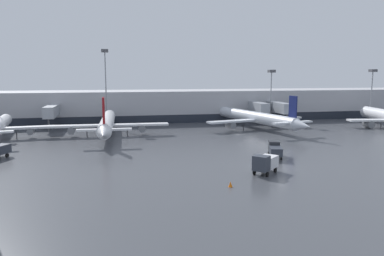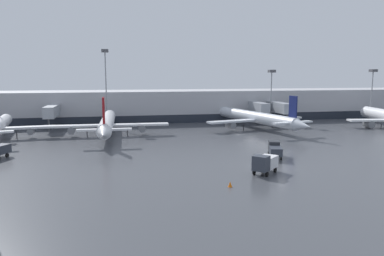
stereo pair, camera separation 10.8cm
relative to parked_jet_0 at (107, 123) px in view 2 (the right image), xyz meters
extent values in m
plane|color=#424449|center=(25.84, -34.91, -3.01)|extent=(320.00, 320.00, 0.00)
cube|color=#B2B2B7|center=(25.84, 27.09, 1.49)|extent=(160.00, 16.00, 9.00)
cube|color=#1E232D|center=(25.84, 19.04, -1.81)|extent=(156.80, 0.10, 2.40)
cube|color=#9399A0|center=(41.67, 14.04, 1.59)|extent=(2.60, 10.10, 2.80)
cylinder|color=#3F4247|center=(41.67, 9.59, -1.41)|extent=(0.44, 0.44, 3.20)
cube|color=#9399A0|center=(-13.98, 13.58, 1.59)|extent=(2.60, 11.02, 2.80)
cylinder|color=#3F4247|center=(-13.98, 8.67, -1.41)|extent=(0.44, 0.44, 3.20)
cube|color=#9399A0|center=(47.32, 12.97, 1.59)|extent=(2.60, 12.25, 2.80)
cylinder|color=#3F4247|center=(47.32, 7.45, -1.41)|extent=(0.44, 0.44, 3.20)
cylinder|color=white|center=(0.02, 0.73, 0.06)|extent=(3.59, 29.26, 2.97)
cone|color=white|center=(0.36, 16.96, 0.06)|extent=(2.89, 3.32, 2.82)
cone|color=white|center=(-0.34, -16.09, 0.06)|extent=(2.76, 4.51, 2.67)
cube|color=white|center=(0.00, 0.00, -0.54)|extent=(27.65, 2.95, 0.44)
cube|color=white|center=(-0.27, -12.70, 0.35)|extent=(10.52, 1.54, 0.35)
cube|color=maroon|center=(-0.27, -12.70, 3.76)|extent=(0.41, 2.13, 5.63)
cylinder|color=slate|center=(-7.73, 0.16, -1.43)|extent=(1.69, 2.63, 1.63)
cylinder|color=slate|center=(7.73, -0.17, -1.43)|extent=(1.69, 2.63, 1.63)
cylinder|color=#2D2D33|center=(0.22, 10.22, -2.14)|extent=(0.20, 0.20, 1.73)
cylinder|color=#2D2D33|center=(-4.43, -0.64, -2.14)|extent=(0.20, 0.20, 1.73)
cylinder|color=#2D2D33|center=(4.40, -0.83, -2.14)|extent=(0.20, 0.20, 1.73)
cone|color=white|center=(-24.67, 13.98, -0.07)|extent=(2.90, 3.24, 2.54)
cylinder|color=slate|center=(-16.38, 0.36, -1.41)|extent=(1.79, 2.73, 1.47)
cylinder|color=#2D2D33|center=(-23.90, 8.19, -2.14)|extent=(0.20, 0.20, 1.74)
cylinder|color=#2D2D33|center=(-19.03, -0.62, -2.14)|extent=(0.20, 0.20, 1.74)
cone|color=white|center=(76.01, 15.46, -0.33)|extent=(3.70, 4.12, 3.17)
cylinder|color=slate|center=(66.65, -0.10, -2.01)|extent=(2.31, 3.44, 1.84)
cylinder|color=#2D2D33|center=(74.96, 8.71, -2.42)|extent=(0.20, 0.20, 1.18)
cylinder|color=#2D2D33|center=(69.44, -1.26, -2.42)|extent=(0.20, 0.20, 1.18)
cylinder|color=silver|center=(36.79, 4.25, -0.01)|extent=(10.47, 30.88, 2.90)
cone|color=silver|center=(32.56, 20.87, -0.01)|extent=(3.45, 3.76, 2.75)
cone|color=silver|center=(41.15, -12.94, -0.01)|extent=(3.59, 4.85, 2.61)
cube|color=silver|center=(36.98, 3.49, -0.59)|extent=(27.25, 9.30, 0.44)
cube|color=silver|center=(40.31, -9.63, 0.28)|extent=(10.47, 3.99, 0.35)
cube|color=navy|center=(40.31, -9.63, 3.52)|extent=(0.93, 2.38, 5.33)
cylinder|color=slate|center=(29.53, 1.60, -1.47)|extent=(2.25, 3.19, 1.59)
cylinder|color=slate|center=(44.43, 5.39, -1.47)|extent=(2.25, 3.19, 1.59)
cylinder|color=#2D2D33|center=(34.30, 14.05, -2.16)|extent=(0.20, 0.20, 1.69)
cylinder|color=#2D2D33|center=(32.91, 1.66, -2.16)|extent=(0.20, 0.20, 1.69)
cylinder|color=#2D2D33|center=(41.43, 3.82, -2.16)|extent=(0.20, 0.20, 1.69)
cube|color=silver|center=(23.17, -36.69, -1.48)|extent=(3.52, 3.50, 1.65)
cube|color=#333842|center=(21.52, -38.26, -1.26)|extent=(2.66, 2.67, 2.09)
cylinder|color=black|center=(22.14, -39.01, -2.66)|extent=(0.68, 0.66, 0.70)
cylinder|color=black|center=(20.81, -37.61, -2.66)|extent=(0.68, 0.66, 0.70)
cylinder|color=black|center=(24.20, -37.05, -2.66)|extent=(0.68, 0.66, 0.70)
cylinder|color=black|center=(22.87, -35.65, -2.66)|extent=(0.68, 0.66, 0.70)
cube|color=#2D333D|center=(27.72, -29.23, -1.66)|extent=(2.78, 3.72, 1.29)
cube|color=#26282D|center=(28.51, -26.68, -1.38)|extent=(2.31, 2.47, 1.85)
cylinder|color=black|center=(27.73, -26.35, -2.66)|extent=(0.45, 0.74, 0.70)
cylinder|color=black|center=(29.34, -26.85, -2.66)|extent=(0.45, 0.74, 0.70)
cylinder|color=black|center=(26.73, -29.53, -2.66)|extent=(0.45, 0.74, 0.70)
cylinder|color=black|center=(28.35, -30.04, -2.66)|extent=(0.45, 0.74, 0.70)
cube|color=#2D333D|center=(-17.25, -19.08, -1.57)|extent=(3.19, 3.87, 1.47)
cylinder|color=black|center=(-16.20, -18.92, -2.66)|extent=(0.52, 0.74, 0.70)
cone|color=orange|center=(15.79, -42.50, -2.65)|extent=(0.51, 0.51, 0.71)
cylinder|color=gray|center=(76.91, 13.19, 4.26)|extent=(0.30, 0.30, 14.53)
cube|color=#4C4C51|center=(76.91, 13.19, 11.93)|extent=(1.80, 1.80, 0.80)
cylinder|color=gray|center=(-0.43, 16.74, 6.78)|extent=(0.30, 0.30, 19.58)
cube|color=#4C4C51|center=(-0.43, 16.74, 16.97)|extent=(1.80, 1.80, 0.80)
cylinder|color=gray|center=(45.74, 15.09, 4.16)|extent=(0.30, 0.30, 14.33)
cube|color=#4C4C51|center=(45.74, 15.09, 11.73)|extent=(1.80, 1.80, 0.80)
camera|label=1|loc=(2.11, -85.71, 10.96)|focal=35.00mm
camera|label=2|loc=(2.21, -85.73, 10.96)|focal=35.00mm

